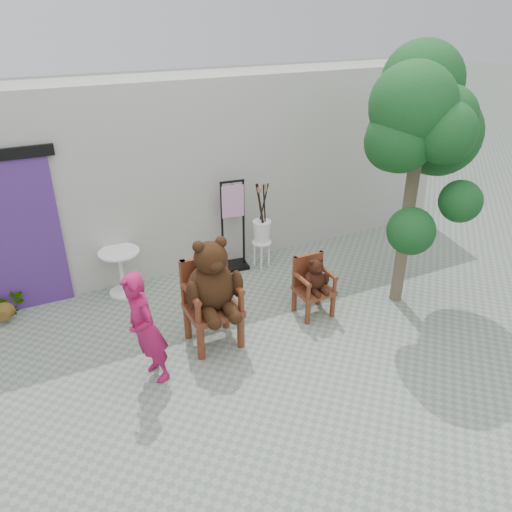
# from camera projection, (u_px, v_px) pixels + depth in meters

# --- Properties ---
(ground_plane) EXTENTS (60.00, 60.00, 0.00)m
(ground_plane) POSITION_uv_depth(u_px,v_px,m) (298.00, 347.00, 6.43)
(ground_plane) COLOR gray
(ground_plane) RESTS_ON ground
(back_wall) EXTENTS (9.00, 1.00, 3.00)m
(back_wall) POSITION_uv_depth(u_px,v_px,m) (205.00, 170.00, 8.22)
(back_wall) COLOR #AFACA3
(back_wall) RESTS_ON ground
(doorway) EXTENTS (1.40, 0.11, 2.33)m
(doorway) POSITION_uv_depth(u_px,v_px,m) (14.00, 233.00, 6.77)
(doorway) COLOR #492673
(doorway) RESTS_ON ground
(chair_big) EXTENTS (0.73, 0.78, 1.48)m
(chair_big) POSITION_uv_depth(u_px,v_px,m) (212.00, 287.00, 6.16)
(chair_big) COLOR #512211
(chair_big) RESTS_ON ground
(chair_small) EXTENTS (0.49, 0.47, 0.88)m
(chair_small) POSITION_uv_depth(u_px,v_px,m) (314.00, 281.00, 6.91)
(chair_small) COLOR #512211
(chair_small) RESTS_ON ground
(person) EXTENTS (0.45, 0.59, 1.43)m
(person) POSITION_uv_depth(u_px,v_px,m) (145.00, 329.00, 5.56)
(person) COLOR #9F1349
(person) RESTS_ON ground
(cafe_table) EXTENTS (0.60, 0.60, 0.70)m
(cafe_table) POSITION_uv_depth(u_px,v_px,m) (121.00, 267.00, 7.43)
(cafe_table) COLOR white
(cafe_table) RESTS_ON ground
(display_stand) EXTENTS (0.49, 0.40, 1.51)m
(display_stand) POSITION_uv_depth(u_px,v_px,m) (233.00, 236.00, 8.09)
(display_stand) COLOR black
(display_stand) RESTS_ON ground
(stool_bucket) EXTENTS (0.32, 0.32, 1.45)m
(stool_bucket) POSITION_uv_depth(u_px,v_px,m) (262.00, 231.00, 8.11)
(stool_bucket) COLOR white
(stool_bucket) RESTS_ON ground
(tree) EXTENTS (2.01, 1.91, 3.57)m
(tree) POSITION_uv_depth(u_px,v_px,m) (424.00, 124.00, 6.39)
(tree) COLOR #483E2B
(tree) RESTS_ON ground
(potted_plant) EXTENTS (0.46, 0.43, 0.42)m
(potted_plant) POSITION_uv_depth(u_px,v_px,m) (8.00, 306.00, 6.91)
(potted_plant) COLOR black
(potted_plant) RESTS_ON ground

